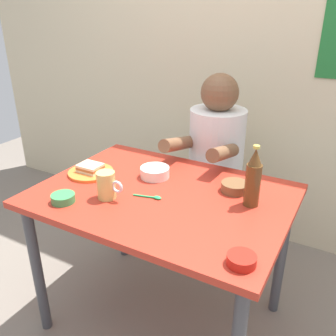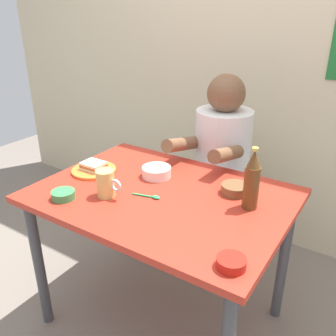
% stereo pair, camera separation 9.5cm
% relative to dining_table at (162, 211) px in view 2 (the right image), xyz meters
% --- Properties ---
extents(ground_plane, '(6.00, 6.00, 0.00)m').
position_rel_dining_table_xyz_m(ground_plane, '(0.00, 0.00, -0.65)').
color(ground_plane, slate).
extents(wall_back, '(4.40, 0.09, 2.60)m').
position_rel_dining_table_xyz_m(wall_back, '(0.00, 1.05, 0.65)').
color(wall_back, beige).
rests_on(wall_back, ground).
extents(dining_table, '(1.10, 0.80, 0.74)m').
position_rel_dining_table_xyz_m(dining_table, '(0.00, 0.00, 0.00)').
color(dining_table, '#B72D1E').
rests_on(dining_table, ground).
extents(stool, '(0.34, 0.34, 0.45)m').
position_rel_dining_table_xyz_m(stool, '(0.00, 0.63, -0.30)').
color(stool, '#4C4C51').
rests_on(stool, ground).
extents(person_seated, '(0.33, 0.56, 0.72)m').
position_rel_dining_table_xyz_m(person_seated, '(0.00, 0.62, 0.12)').
color(person_seated, white).
rests_on(person_seated, stool).
extents(plate_orange, '(0.22, 0.22, 0.01)m').
position_rel_dining_table_xyz_m(plate_orange, '(-0.41, 0.00, 0.10)').
color(plate_orange, orange).
rests_on(plate_orange, dining_table).
extents(sandwich, '(0.11, 0.09, 0.04)m').
position_rel_dining_table_xyz_m(sandwich, '(-0.41, 0.00, 0.13)').
color(sandwich, beige).
rests_on(sandwich, plate_orange).
extents(beer_mug, '(0.13, 0.08, 0.12)m').
position_rel_dining_table_xyz_m(beer_mug, '(-0.18, -0.16, 0.15)').
color(beer_mug, '#D1BC66').
rests_on(beer_mug, dining_table).
extents(beer_bottle, '(0.06, 0.06, 0.26)m').
position_rel_dining_table_xyz_m(beer_bottle, '(0.37, 0.09, 0.21)').
color(beer_bottle, '#593819').
rests_on(beer_bottle, dining_table).
extents(rice_bowl_white, '(0.14, 0.14, 0.05)m').
position_rel_dining_table_xyz_m(rice_bowl_white, '(-0.11, 0.12, 0.12)').
color(rice_bowl_white, silver).
rests_on(rice_bowl_white, dining_table).
extents(sambal_bowl_red, '(0.10, 0.10, 0.03)m').
position_rel_dining_table_xyz_m(sambal_bowl_red, '(0.46, -0.30, 0.11)').
color(sambal_bowl_red, '#B21E14').
rests_on(sambal_bowl_red, dining_table).
extents(condiment_bowl_brown, '(0.12, 0.12, 0.04)m').
position_rel_dining_table_xyz_m(condiment_bowl_brown, '(0.27, 0.17, 0.12)').
color(condiment_bowl_brown, brown).
rests_on(condiment_bowl_brown, dining_table).
extents(dip_bowl_green, '(0.10, 0.10, 0.03)m').
position_rel_dining_table_xyz_m(dip_bowl_green, '(-0.32, -0.27, 0.11)').
color(dip_bowl_green, '#388C4C').
rests_on(dip_bowl_green, dining_table).
extents(spoon, '(0.13, 0.04, 0.01)m').
position_rel_dining_table_xyz_m(spoon, '(-0.01, -0.06, 0.10)').
color(spoon, '#26A559').
rests_on(spoon, dining_table).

